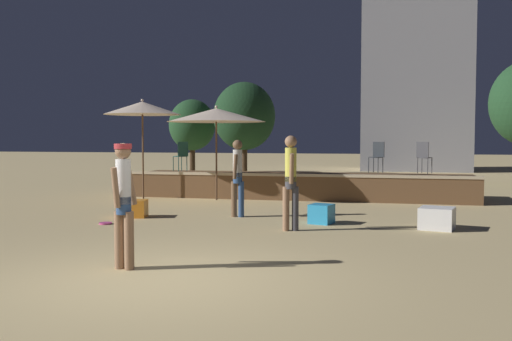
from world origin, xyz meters
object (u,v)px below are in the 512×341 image
at_px(cube_seat_0, 321,214).
at_px(person_1, 238,175).
at_px(person_2, 124,199).
at_px(background_tree_2, 192,125).
at_px(bistro_chair_0, 377,154).
at_px(frisbee_disc, 106,223).
at_px(person_0, 291,178).
at_px(patio_umbrella_1, 142,108).
at_px(patio_umbrella_0, 216,115).
at_px(cube_seat_1, 135,209).
at_px(cube_seat_2, 437,218).
at_px(bistro_chair_1, 182,153).
at_px(bistro_chair_2, 424,154).
at_px(background_tree_1, 244,116).

distance_m(cube_seat_0, person_1, 2.18).
height_order(person_2, background_tree_2, background_tree_2).
height_order(bistro_chair_0, frisbee_disc, bistro_chair_0).
bearing_deg(person_0, patio_umbrella_1, 122.29).
xyz_separation_m(patio_umbrella_0, cube_seat_1, (-0.71, -3.85, -2.25)).
bearing_deg(cube_seat_2, cube_seat_0, 174.96).
distance_m(person_0, background_tree_2, 18.75).
relative_size(bistro_chair_1, bistro_chair_2, 1.00).
relative_size(person_0, person_1, 1.05).
distance_m(person_1, bistro_chair_2, 6.21).
distance_m(patio_umbrella_0, frisbee_disc, 5.59).
relative_size(cube_seat_2, person_2, 0.44).
bearing_deg(cube_seat_1, person_0, -15.71).
bearing_deg(cube_seat_1, frisbee_disc, -96.84).
relative_size(cube_seat_0, frisbee_disc, 2.08).
relative_size(cube_seat_1, background_tree_1, 0.13).
bearing_deg(background_tree_2, frisbee_disc, -76.02).
xyz_separation_m(patio_umbrella_1, background_tree_1, (0.18, 11.07, 0.18)).
distance_m(cube_seat_1, bistro_chair_0, 7.46).
distance_m(patio_umbrella_1, background_tree_1, 11.07).
xyz_separation_m(person_0, frisbee_disc, (-3.87, -0.07, -1.00)).
bearing_deg(background_tree_1, background_tree_2, 160.96).
distance_m(bistro_chair_1, background_tree_2, 11.82).
height_order(patio_umbrella_1, bistro_chair_0, patio_umbrella_1).
bearing_deg(cube_seat_1, bistro_chair_0, 45.24).
distance_m(person_0, background_tree_1, 16.70).
distance_m(person_2, bistro_chair_2, 10.79).
distance_m(cube_seat_1, background_tree_2, 16.54).
height_order(patio_umbrella_1, person_1, patio_umbrella_1).
xyz_separation_m(patio_umbrella_1, cube_seat_0, (5.70, -3.68, -2.45)).
height_order(person_1, bistro_chair_0, person_1).
bearing_deg(bistro_chair_0, patio_umbrella_0, -137.27).
height_order(cube_seat_0, bistro_chair_2, bistro_chair_2).
bearing_deg(cube_seat_0, person_1, 163.90).
height_order(cube_seat_2, bistro_chair_1, bistro_chair_1).
xyz_separation_m(person_0, bistro_chair_1, (-4.39, 5.69, 0.30)).
distance_m(patio_umbrella_0, background_tree_1, 11.10).
height_order(bistro_chair_0, bistro_chair_2, same).
bearing_deg(bistro_chair_1, bistro_chair_2, 129.88).
bearing_deg(background_tree_1, bistro_chair_1, -86.24).
height_order(patio_umbrella_0, frisbee_disc, patio_umbrella_0).
xyz_separation_m(patio_umbrella_0, person_0, (3.03, -4.90, -1.42)).
height_order(frisbee_disc, background_tree_1, background_tree_1).
xyz_separation_m(cube_seat_2, frisbee_disc, (-6.62, -0.93, -0.20)).
bearing_deg(frisbee_disc, bistro_chair_2, 43.20).
distance_m(bistro_chair_2, frisbee_disc, 9.18).
distance_m(person_2, background_tree_1, 19.90).
bearing_deg(cube_seat_2, patio_umbrella_1, 154.10).
relative_size(cube_seat_2, background_tree_1, 0.17).
xyz_separation_m(person_1, background_tree_1, (-3.55, 14.18, 1.89)).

